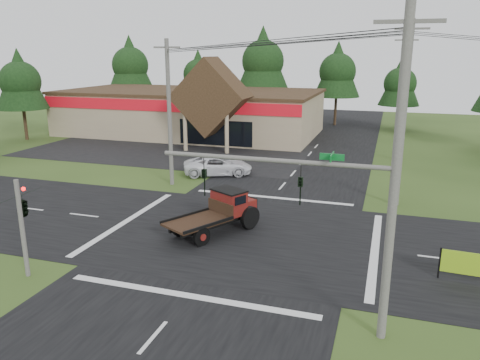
% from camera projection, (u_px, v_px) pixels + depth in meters
% --- Properties ---
extents(ground, '(120.00, 120.00, 0.00)m').
position_uv_depth(ground, '(241.00, 235.00, 25.35)').
color(ground, '#2C4318').
rests_on(ground, ground).
extents(road_ns, '(12.00, 120.00, 0.02)m').
position_uv_depth(road_ns, '(241.00, 234.00, 25.34)').
color(road_ns, black).
rests_on(road_ns, ground).
extents(road_ew, '(120.00, 12.00, 0.02)m').
position_uv_depth(road_ew, '(241.00, 234.00, 25.34)').
color(road_ew, black).
rests_on(road_ew, ground).
extents(parking_apron, '(28.00, 14.00, 0.02)m').
position_uv_depth(parking_apron, '(166.00, 151.00, 46.94)').
color(parking_apron, black).
rests_on(parking_apron, ground).
extents(cvs_building, '(30.40, 18.20, 9.19)m').
position_uv_depth(cvs_building, '(192.00, 111.00, 56.42)').
color(cvs_building, tan).
rests_on(cvs_building, ground).
extents(traffic_signal_mast, '(8.12, 0.24, 7.00)m').
position_uv_depth(traffic_signal_mast, '(339.00, 211.00, 15.57)').
color(traffic_signal_mast, '#595651').
rests_on(traffic_signal_mast, ground).
extents(traffic_signal_corner, '(0.53, 2.48, 4.40)m').
position_uv_depth(traffic_signal_corner, '(22.00, 198.00, 19.92)').
color(traffic_signal_corner, '#595651').
rests_on(traffic_signal_corner, ground).
extents(utility_pole_nr, '(2.00, 0.30, 11.00)m').
position_uv_depth(utility_pole_nr, '(395.00, 180.00, 14.76)').
color(utility_pole_nr, '#595651').
rests_on(utility_pole_nr, ground).
extents(utility_pole_nw, '(2.00, 0.30, 10.50)m').
position_uv_depth(utility_pole_nw, '(169.00, 112.00, 33.65)').
color(utility_pole_nw, '#595651').
rests_on(utility_pole_nw, ground).
extents(utility_pole_ne, '(2.00, 0.30, 11.50)m').
position_uv_depth(utility_pole_ne, '(404.00, 114.00, 28.78)').
color(utility_pole_ne, '#595651').
rests_on(utility_pole_ne, ground).
extents(utility_pole_n, '(2.00, 0.30, 11.20)m').
position_uv_depth(utility_pole_n, '(402.00, 97.00, 41.67)').
color(utility_pole_n, '#595651').
rests_on(utility_pole_n, ground).
extents(tree_row_a, '(6.72, 6.72, 12.12)m').
position_uv_depth(tree_row_a, '(130.00, 63.00, 68.85)').
color(tree_row_a, '#332316').
rests_on(tree_row_a, ground).
extents(tree_row_b, '(5.60, 5.60, 10.10)m').
position_uv_depth(tree_row_b, '(198.00, 73.00, 68.08)').
color(tree_row_b, '#332316').
rests_on(tree_row_b, ground).
extents(tree_row_c, '(7.28, 7.28, 13.13)m').
position_uv_depth(tree_row_c, '(263.00, 59.00, 63.67)').
color(tree_row_c, '#332316').
rests_on(tree_row_c, ground).
extents(tree_row_d, '(6.16, 6.16, 11.11)m').
position_uv_depth(tree_row_d, '(338.00, 70.00, 61.98)').
color(tree_row_d, '#332316').
rests_on(tree_row_d, ground).
extents(tree_row_e, '(5.04, 5.04, 9.09)m').
position_uv_depth(tree_row_e, '(400.00, 82.00, 58.13)').
color(tree_row_e, '#332316').
rests_on(tree_row_e, ground).
extents(tree_side_w, '(5.60, 5.60, 10.10)m').
position_uv_depth(tree_side_w, '(20.00, 79.00, 51.43)').
color(tree_side_w, '#332316').
rests_on(tree_side_w, ground).
extents(antique_flatbed_truck, '(4.49, 5.84, 2.30)m').
position_uv_depth(antique_flatbed_truck, '(214.00, 213.00, 25.25)').
color(antique_flatbed_truck, '#621A0E').
rests_on(antique_flatbed_truck, ground).
extents(white_pickup, '(6.02, 4.49, 1.52)m').
position_uv_depth(white_pickup, '(218.00, 166.00, 37.63)').
color(white_pickup, white).
rests_on(white_pickup, ground).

